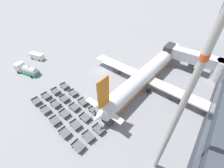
# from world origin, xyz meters

# --- Properties ---
(ground_plane) EXTENTS (500.00, 500.00, 0.00)m
(ground_plane) POSITION_xyz_m (0.00, 0.00, 0.00)
(ground_plane) COLOR gray
(jet_bridge) EXTENTS (19.60, 5.22, 6.51)m
(jet_bridge) POSITION_xyz_m (24.36, 16.91, 3.91)
(jet_bridge) COLOR silver
(jet_bridge) RESTS_ON ground_plane
(airplane) EXTENTS (34.82, 41.93, 11.89)m
(airplane) POSITION_xyz_m (13.37, 3.03, 3.00)
(airplane) COLOR white
(airplane) RESTS_ON ground_plane
(fuel_tanker_primary) EXTENTS (7.99, 4.53, 2.87)m
(fuel_tanker_primary) POSITION_xyz_m (-17.62, -14.85, 1.24)
(fuel_tanker_primary) COLOR white
(fuel_tanker_primary) RESTS_ON ground_plane
(service_van) EXTENTS (5.45, 3.18, 2.09)m
(service_van) POSITION_xyz_m (-23.23, -8.25, 1.14)
(service_van) COLOR white
(service_van) RESTS_ON ground_plane
(baggage_dolly_row_near_col_a) EXTENTS (3.33, 2.04, 0.92)m
(baggage_dolly_row_near_col_a) POSITION_xyz_m (-4.41, -20.37, 0.48)
(baggage_dolly_row_near_col_a) COLOR #515459
(baggage_dolly_row_near_col_a) RESTS_ON ground_plane
(baggage_dolly_row_near_col_b) EXTENTS (3.33, 2.04, 0.92)m
(baggage_dolly_row_near_col_b) POSITION_xyz_m (-0.19, -20.69, 0.48)
(baggage_dolly_row_near_col_b) COLOR #515459
(baggage_dolly_row_near_col_b) RESTS_ON ground_plane
(baggage_dolly_row_near_col_c) EXTENTS (3.34, 2.10, 0.92)m
(baggage_dolly_row_near_col_c) POSITION_xyz_m (4.09, -21.22, 0.48)
(baggage_dolly_row_near_col_c) COLOR #515459
(baggage_dolly_row_near_col_c) RESTS_ON ground_plane
(baggage_dolly_row_near_col_d) EXTENTS (3.31, 1.98, 0.92)m
(baggage_dolly_row_near_col_d) POSITION_xyz_m (8.14, -21.86, 0.48)
(baggage_dolly_row_near_col_d) COLOR #515459
(baggage_dolly_row_near_col_d) RESTS_ON ground_plane
(baggage_dolly_row_near_col_e) EXTENTS (3.28, 1.91, 0.92)m
(baggage_dolly_row_near_col_e) POSITION_xyz_m (12.40, -22.17, 0.48)
(baggage_dolly_row_near_col_e) COLOR #515459
(baggage_dolly_row_near_col_e) RESTS_ON ground_plane
(baggage_dolly_row_mid_a_col_a) EXTENTS (3.30, 1.94, 0.92)m
(baggage_dolly_row_mid_a_col_a) POSITION_xyz_m (-4.08, -17.81, 0.48)
(baggage_dolly_row_mid_a_col_a) COLOR #515459
(baggage_dolly_row_mid_a_col_a) RESTS_ON ground_plane
(baggage_dolly_row_mid_a_col_b) EXTENTS (3.30, 1.95, 0.92)m
(baggage_dolly_row_mid_a_col_b) POSITION_xyz_m (0.12, -18.11, 0.48)
(baggage_dolly_row_mid_a_col_b) COLOR #515459
(baggage_dolly_row_mid_a_col_b) RESTS_ON ground_plane
(baggage_dolly_row_mid_a_col_c) EXTENTS (3.31, 1.96, 0.92)m
(baggage_dolly_row_mid_a_col_c) POSITION_xyz_m (4.21, -18.71, 0.48)
(baggage_dolly_row_mid_a_col_c) COLOR #515459
(baggage_dolly_row_mid_a_col_c) RESTS_ON ground_plane
(baggage_dolly_row_mid_a_col_d) EXTENTS (3.34, 2.07, 0.92)m
(baggage_dolly_row_mid_a_col_d) POSITION_xyz_m (8.47, -19.22, 0.48)
(baggage_dolly_row_mid_a_col_d) COLOR #515459
(baggage_dolly_row_mid_a_col_d) RESTS_ON ground_plane
(baggage_dolly_row_mid_a_col_e) EXTENTS (3.34, 2.11, 0.92)m
(baggage_dolly_row_mid_a_col_e) POSITION_xyz_m (12.53, -19.57, 0.48)
(baggage_dolly_row_mid_a_col_e) COLOR #515459
(baggage_dolly_row_mid_a_col_e) RESTS_ON ground_plane
(baggage_dolly_row_mid_b_col_a) EXTENTS (3.34, 2.11, 0.92)m
(baggage_dolly_row_mid_b_col_a) POSITION_xyz_m (-3.64, -15.21, 0.48)
(baggage_dolly_row_mid_b_col_a) COLOR #515459
(baggage_dolly_row_mid_b_col_a) RESTS_ON ground_plane
(baggage_dolly_row_mid_b_col_b) EXTENTS (3.32, 1.99, 0.92)m
(baggage_dolly_row_mid_b_col_b) POSITION_xyz_m (0.38, -15.60, 0.48)
(baggage_dolly_row_mid_b_col_b) COLOR #515459
(baggage_dolly_row_mid_b_col_b) RESTS_ON ground_plane
(baggage_dolly_row_mid_b_col_c) EXTENTS (3.30, 1.94, 0.92)m
(baggage_dolly_row_mid_b_col_c) POSITION_xyz_m (4.55, -16.02, 0.48)
(baggage_dolly_row_mid_b_col_c) COLOR #515459
(baggage_dolly_row_mid_b_col_c) RESTS_ON ground_plane
(baggage_dolly_row_mid_b_col_d) EXTENTS (3.28, 1.91, 0.92)m
(baggage_dolly_row_mid_b_col_d) POSITION_xyz_m (8.71, -16.64, 0.48)
(baggage_dolly_row_mid_b_col_d) COLOR #515459
(baggage_dolly_row_mid_b_col_d) RESTS_ON ground_plane
(baggage_dolly_row_mid_b_col_e) EXTENTS (3.32, 2.01, 0.92)m
(baggage_dolly_row_mid_b_col_e) POSITION_xyz_m (13.07, -17.04, 0.48)
(baggage_dolly_row_mid_b_col_e) COLOR #515459
(baggage_dolly_row_mid_b_col_e) RESTS_ON ground_plane
(baggage_dolly_row_far_col_a) EXTENTS (3.34, 2.10, 0.92)m
(baggage_dolly_row_far_col_a) POSITION_xyz_m (-3.35, -12.47, 0.48)
(baggage_dolly_row_far_col_a) COLOR #515459
(baggage_dolly_row_far_col_a) RESTS_ON ground_plane
(baggage_dolly_row_far_col_b) EXTENTS (3.34, 2.10, 0.92)m
(baggage_dolly_row_far_col_b) POSITION_xyz_m (0.65, -12.87, 0.48)
(baggage_dolly_row_far_col_b) COLOR #515459
(baggage_dolly_row_far_col_b) RESTS_ON ground_plane
(baggage_dolly_row_far_col_c) EXTENTS (3.34, 2.07, 0.92)m
(baggage_dolly_row_far_col_c) POSITION_xyz_m (4.99, -13.54, 0.48)
(baggage_dolly_row_far_col_c) COLOR #515459
(baggage_dolly_row_far_col_c) RESTS_ON ground_plane
(baggage_dolly_row_far_col_d) EXTENTS (3.33, 2.03, 0.92)m
(baggage_dolly_row_far_col_d) POSITION_xyz_m (8.90, -13.85, 0.48)
(baggage_dolly_row_far_col_d) COLOR #515459
(baggage_dolly_row_far_col_d) RESTS_ON ground_plane
(baggage_dolly_row_far_col_e) EXTENTS (3.34, 2.11, 0.92)m
(baggage_dolly_row_far_col_e) POSITION_xyz_m (13.33, -14.24, 0.48)
(baggage_dolly_row_far_col_e) COLOR #515459
(baggage_dolly_row_far_col_e) RESTS_ON ground_plane
(apron_light_mast) EXTENTS (2.00, 0.75, 27.47)m
(apron_light_mast) POSITION_xyz_m (25.40, -16.43, 14.92)
(apron_light_mast) COLOR #ADA89E
(apron_light_mast) RESTS_ON ground_plane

